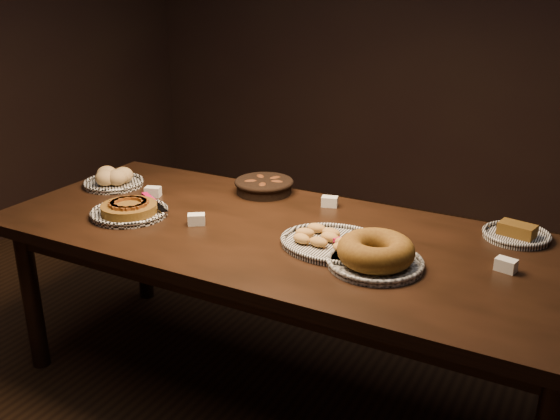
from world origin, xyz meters
The scene contains 9 objects.
ground centered at (0.00, 0.00, 0.00)m, with size 5.00×5.00×0.00m, color black.
buffet_table centered at (0.00, 0.00, 0.68)m, with size 2.40×1.00×0.75m.
apple_tart_plate centered at (-0.66, -0.15, 0.77)m, with size 0.33×0.36×0.06m.
madeleine_platter centered at (0.25, -0.04, 0.77)m, with size 0.44×0.36×0.05m.
bundt_cake_plate centered at (0.44, -0.12, 0.80)m, with size 0.38×0.36×0.11m.
croissant_basket centered at (-0.30, 0.38, 0.79)m, with size 0.31×0.31×0.07m.
bread_roll_plate centered at (-1.00, 0.12, 0.79)m, with size 0.29×0.29×0.09m.
loaf_plate centered at (0.84, 0.38, 0.77)m, with size 0.26×0.26×0.06m.
tent_cards centered at (0.04, 0.09, 0.77)m, with size 1.66×0.53×0.04m.
Camera 1 is at (1.10, -2.03, 1.71)m, focal length 40.00 mm.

